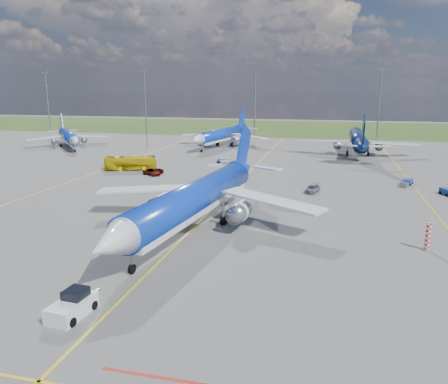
% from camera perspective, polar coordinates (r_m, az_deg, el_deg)
% --- Properties ---
extents(ground, '(400.00, 400.00, 0.00)m').
position_cam_1_polar(ground, '(44.96, -7.69, -8.25)').
color(ground, '#52524F').
rests_on(ground, ground).
extents(grass_strip, '(400.00, 80.00, 0.01)m').
position_cam_1_polar(grass_strip, '(190.15, 9.08, 8.28)').
color(grass_strip, '#2D4719').
rests_on(grass_strip, ground).
extents(taxiway_lines, '(60.25, 160.00, 0.02)m').
position_cam_1_polar(taxiway_lines, '(70.23, 0.65, -0.17)').
color(taxiway_lines, gold).
rests_on(taxiway_lines, ground).
extents(floodlight_masts, '(202.20, 0.50, 22.70)m').
position_cam_1_polar(floodlight_masts, '(148.95, 11.83, 11.63)').
color(floodlight_masts, slate).
rests_on(floodlight_masts, ground).
extents(warning_post, '(0.50, 0.50, 3.00)m').
position_cam_1_polar(warning_post, '(50.22, 25.08, -5.29)').
color(warning_post, red).
rests_on(warning_post, ground).
extents(bg_jet_nw, '(40.37, 41.32, 8.62)m').
position_cam_1_polar(bg_jet_nw, '(132.88, -19.52, 5.52)').
color(bg_jet_nw, '#0C30AD').
rests_on(bg_jet_nw, ground).
extents(bg_jet_nnw, '(34.55, 41.69, 9.75)m').
position_cam_1_polar(bg_jet_nnw, '(126.60, -0.39, 5.93)').
color(bg_jet_nnw, '#0C30AD').
rests_on(bg_jet_nnw, ground).
extents(bg_jet_n, '(31.14, 40.80, 10.66)m').
position_cam_1_polar(bg_jet_n, '(117.88, 16.97, 4.79)').
color(bg_jet_n, '#081943').
rests_on(bg_jet_n, ground).
extents(main_airliner, '(37.04, 45.74, 11.02)m').
position_cam_1_polar(main_airliner, '(52.94, -3.71, -4.78)').
color(main_airliner, '#0C30AD').
rests_on(main_airliner, ground).
extents(pushback_tug, '(2.35, 5.59, 1.87)m').
position_cam_1_polar(pushback_tug, '(35.38, -19.14, -13.83)').
color(pushback_tug, silver).
rests_on(pushback_tug, ground).
extents(apron_bus, '(10.79, 6.01, 2.95)m').
position_cam_1_polar(apron_bus, '(92.21, -12.11, 3.74)').
color(apron_bus, gold).
rests_on(apron_bus, ground).
extents(service_car_a, '(1.95, 3.69, 1.20)m').
position_cam_1_polar(service_car_a, '(86.45, -8.77, 2.66)').
color(service_car_a, '#999999').
rests_on(service_car_a, ground).
extents(service_car_b, '(4.51, 3.80, 1.15)m').
position_cam_1_polar(service_car_b, '(86.05, -9.41, 2.57)').
color(service_car_b, '#999999').
rests_on(service_car_b, ground).
extents(service_car_c, '(2.65, 4.37, 1.18)m').
position_cam_1_polar(service_car_c, '(72.30, 11.48, 0.43)').
color(service_car_c, '#999999').
rests_on(service_car_c, ground).
extents(baggage_tug_c, '(3.41, 5.62, 1.23)m').
position_cam_1_polar(baggage_tug_c, '(97.04, -0.20, 3.98)').
color(baggage_tug_c, '#1B51A7').
rests_on(baggage_tug_c, ground).
extents(baggage_tug_e, '(2.70, 4.49, 0.98)m').
position_cam_1_polar(baggage_tug_e, '(82.13, 22.74, 1.10)').
color(baggage_tug_e, '#183A94').
rests_on(baggage_tug_e, ground).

